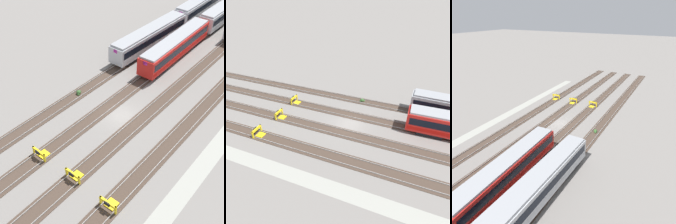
{
  "view_description": "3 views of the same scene",
  "coord_description": "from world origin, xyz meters",
  "views": [
    {
      "loc": [
        -24.21,
        -18.5,
        26.16
      ],
      "look_at": [
        -1.85,
        0.0,
        1.8
      ],
      "focal_mm": 50.0,
      "sensor_mm": 36.0,
      "label": 1
    },
    {
      "loc": [
        8.78,
        -26.11,
        20.25
      ],
      "look_at": [
        -1.85,
        0.0,
        1.8
      ],
      "focal_mm": 35.0,
      "sensor_mm": 36.0,
      "label": 2
    },
    {
      "loc": [
        33.22,
        19.12,
        20.0
      ],
      "look_at": [
        -1.85,
        0.0,
        1.8
      ],
      "focal_mm": 35.0,
      "sensor_mm": 36.0,
      "label": 3
    }
  ],
  "objects": [
    {
      "name": "ground_plane",
      "position": [
        0.0,
        0.0,
        0.0
      ],
      "size": [
        400.0,
        400.0,
        0.0
      ],
      "primitive_type": "plane",
      "color": "gray"
    },
    {
      "name": "service_walkway",
      "position": [
        0.0,
        -12.0,
        0.0
      ],
      "size": [
        54.0,
        2.0,
        0.01
      ],
      "primitive_type": "cube",
      "color": "#9E9E93",
      "rests_on": "ground"
    },
    {
      "name": "rail_track_nearest",
      "position": [
        0.0,
        -7.5,
        0.04
      ],
      "size": [
        90.0,
        2.24,
        0.21
      ],
      "color": "#47382D",
      "rests_on": "ground"
    },
    {
      "name": "rail_track_near_inner",
      "position": [
        0.0,
        -2.5,
        0.04
      ],
      "size": [
        90.0,
        2.24,
        0.21
      ],
      "color": "#47382D",
      "rests_on": "ground"
    },
    {
      "name": "rail_track_middle",
      "position": [
        0.0,
        2.5,
        0.04
      ],
      "size": [
        90.0,
        2.24,
        0.21
      ],
      "color": "#47382D",
      "rests_on": "ground"
    },
    {
      "name": "rail_track_far_inner",
      "position": [
        0.0,
        7.5,
        0.04
      ],
      "size": [
        90.0,
        2.24,
        0.21
      ],
      "color": "#47382D",
      "rests_on": "ground"
    },
    {
      "name": "bumper_stop_nearest_track",
      "position": [
        -11.26,
        -7.49,
        0.51
      ],
      "size": [
        1.36,
        2.01,
        1.22
      ],
      "color": "yellow",
      "rests_on": "ground"
    },
    {
      "name": "bumper_stop_near_inner_track",
      "position": [
        -10.95,
        -2.5,
        0.51
      ],
      "size": [
        1.35,
        2.0,
        1.22
      ],
      "color": "yellow",
      "rests_on": "ground"
    },
    {
      "name": "bumper_stop_middle_track",
      "position": [
        -11.17,
        2.49,
        0.51
      ],
      "size": [
        1.36,
        2.0,
        1.22
      ],
      "color": "yellow",
      "rests_on": "ground"
    },
    {
      "name": "weed_clump",
      "position": [
        -0.14,
        7.47,
        0.24
      ],
      "size": [
        0.92,
        0.7,
        0.64
      ],
      "color": "#38602D",
      "rests_on": "ground"
    }
  ]
}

